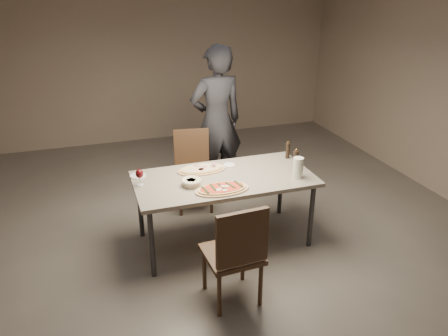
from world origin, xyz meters
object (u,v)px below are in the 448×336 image
object	(u,v)px
dining_table	(224,182)
diner	(217,122)
zucchini_pizza	(222,189)
chair_far	(193,165)
carafe	(298,168)
bread_basket	(191,182)
pepper_mill_left	(288,150)
chair_near	(236,251)
ham_pizza	(202,169)

from	to	relation	value
dining_table	diner	xyz separation A→B (m)	(0.29, 1.19, 0.26)
zucchini_pizza	chair_far	xyz separation A→B (m)	(0.02, 1.20, -0.24)
carafe	bread_basket	bearing A→B (deg)	172.00
pepper_mill_left	zucchini_pizza	bearing A→B (deg)	-150.01
chair_near	diner	bearing A→B (deg)	73.60
bread_basket	pepper_mill_left	bearing A→B (deg)	16.52
chair_far	pepper_mill_left	bearing A→B (deg)	152.84
ham_pizza	bread_basket	size ratio (longest dim) A/B	2.66
pepper_mill_left	chair_far	bearing A→B (deg)	144.75
carafe	chair_far	xyz separation A→B (m)	(-0.79, 1.16, -0.33)
carafe	chair_far	size ratio (longest dim) A/B	0.23
pepper_mill_left	chair_far	xyz separation A→B (m)	(-0.93, 0.65, -0.32)
carafe	dining_table	bearing A→B (deg)	161.02
dining_table	diner	size ratio (longest dim) A/B	0.95
pepper_mill_left	chair_far	size ratio (longest dim) A/B	0.21
ham_pizza	pepper_mill_left	bearing A→B (deg)	-14.12
zucchini_pizza	carafe	bearing A→B (deg)	14.58
carafe	pepper_mill_left	bearing A→B (deg)	75.35
dining_table	chair_far	size ratio (longest dim) A/B	1.92
zucchini_pizza	diner	size ratio (longest dim) A/B	0.28
dining_table	chair_far	xyz separation A→B (m)	(-0.10, 0.92, -0.17)
zucchini_pizza	ham_pizza	distance (m)	0.51
dining_table	diner	bearing A→B (deg)	76.20
bread_basket	diner	distance (m)	1.45
chair_far	ham_pizza	bearing A→B (deg)	91.97
dining_table	pepper_mill_left	xyz separation A→B (m)	(0.83, 0.26, 0.15)
chair_near	bread_basket	bearing A→B (deg)	96.39
bread_basket	chair_near	distance (m)	0.93
pepper_mill_left	carafe	size ratio (longest dim) A/B	0.93
diner	pepper_mill_left	bearing A→B (deg)	113.14
ham_pizza	chair_near	bearing A→B (deg)	-108.21
ham_pizza	bread_basket	bearing A→B (deg)	-137.27
dining_table	chair_far	distance (m)	0.94
zucchini_pizza	chair_near	xyz separation A→B (m)	(-0.10, -0.69, -0.23)
diner	zucchini_pizza	bearing A→B (deg)	67.87
dining_table	diner	distance (m)	1.26
chair_near	diner	xyz separation A→B (m)	(0.51, 2.16, 0.41)
bread_basket	carafe	world-z (taller)	carafe
pepper_mill_left	diner	xyz separation A→B (m)	(-0.54, 0.93, 0.10)
ham_pizza	diner	size ratio (longest dim) A/B	0.27
zucchini_pizza	bread_basket	xyz separation A→B (m)	(-0.25, 0.19, 0.02)
zucchini_pizza	chair_near	world-z (taller)	chair_near
bread_basket	zucchini_pizza	bearing A→B (deg)	-37.03
dining_table	carafe	size ratio (longest dim) A/B	8.42
ham_pizza	bread_basket	xyz separation A→B (m)	(-0.19, -0.32, 0.03)
zucchini_pizza	ham_pizza	world-z (taller)	zucchini_pizza
chair_near	chair_far	world-z (taller)	chair_near
dining_table	ham_pizza	bearing A→B (deg)	126.66
pepper_mill_left	bread_basket	bearing A→B (deg)	-163.48
zucchini_pizza	carafe	size ratio (longest dim) A/B	2.47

